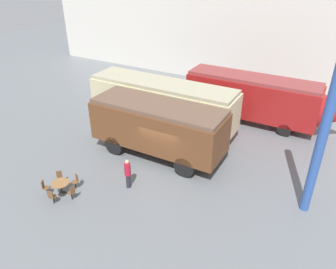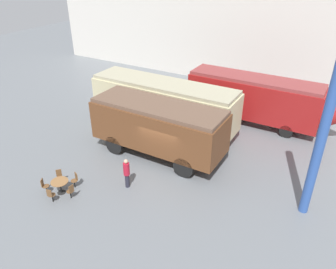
# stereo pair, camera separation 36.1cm
# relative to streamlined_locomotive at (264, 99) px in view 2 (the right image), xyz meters

# --- Properties ---
(ground_plane) EXTENTS (80.00, 80.00, 0.00)m
(ground_plane) POSITION_rel_streamlined_locomotive_xyz_m (-3.49, -8.32, -1.99)
(ground_plane) COLOR slate
(backdrop_wall) EXTENTS (44.00, 0.15, 9.00)m
(backdrop_wall) POSITION_rel_streamlined_locomotive_xyz_m (-3.49, 7.07, 2.51)
(backdrop_wall) COLOR silver
(backdrop_wall) RESTS_ON ground_plane
(streamlined_locomotive) EXTENTS (11.40, 2.41, 3.46)m
(streamlined_locomotive) POSITION_rel_streamlined_locomotive_xyz_m (0.00, 0.00, 0.00)
(streamlined_locomotive) COLOR maroon
(streamlined_locomotive) RESTS_ON ground_plane
(passenger_coach_vintage) EXTENTS (10.43, 2.68, 3.50)m
(passenger_coach_vintage) POSITION_rel_streamlined_locomotive_xyz_m (-5.83, -4.18, 0.09)
(passenger_coach_vintage) COLOR beige
(passenger_coach_vintage) RESTS_ON ground_plane
(passenger_coach_wooden) EXTENTS (8.15, 2.85, 3.41)m
(passenger_coach_wooden) POSITION_rel_streamlined_locomotive_xyz_m (-4.33, -7.31, 0.08)
(passenger_coach_wooden) COLOR brown
(passenger_coach_wooden) RESTS_ON ground_plane
(cafe_table_near) EXTENTS (0.91, 0.91, 0.74)m
(cafe_table_near) POSITION_rel_streamlined_locomotive_xyz_m (-6.77, -13.13, -1.40)
(cafe_table_near) COLOR black
(cafe_table_near) RESTS_ON ground_plane
(cafe_chair_0) EXTENTS (0.41, 0.40, 0.87)m
(cafe_chair_0) POSITION_rel_streamlined_locomotive_xyz_m (-7.40, -12.59, -1.48)
(cafe_chair_0) COLOR black
(cafe_chair_0) RESTS_ON ground_plane
(cafe_chair_1) EXTENTS (0.40, 0.39, 0.87)m
(cafe_chair_1) POSITION_rel_streamlined_locomotive_xyz_m (-7.48, -13.56, -1.48)
(cafe_chair_1) COLOR black
(cafe_chair_1) RESTS_ON ground_plane
(cafe_chair_2) EXTENTS (0.36, 0.38, 0.87)m
(cafe_chair_2) POSITION_rel_streamlined_locomotive_xyz_m (-6.58, -13.93, -1.48)
(cafe_chair_2) COLOR black
(cafe_chair_2) RESTS_ON ground_plane
(cafe_chair_3) EXTENTS (0.36, 0.36, 0.87)m
(cafe_chair_3) POSITION_rel_streamlined_locomotive_xyz_m (-5.95, -13.20, -1.48)
(cafe_chair_3) COLOR black
(cafe_chair_3) RESTS_ON ground_plane
(cafe_chair_4) EXTENTS (0.38, 0.40, 0.87)m
(cafe_chair_4) POSITION_rel_streamlined_locomotive_xyz_m (-6.45, -12.37, -1.48)
(cafe_chair_4) COLOR black
(cafe_chair_4) RESTS_ON ground_plane
(visitor_person) EXTENTS (0.34, 0.34, 1.74)m
(visitor_person) POSITION_rel_streamlined_locomotive_xyz_m (-4.06, -10.95, -1.04)
(visitor_person) COLOR #262633
(visitor_person) RESTS_ON ground_plane
(support_pillar) EXTENTS (0.44, 0.44, 8.00)m
(support_pillar) POSITION_rel_streamlined_locomotive_xyz_m (4.51, -8.13, 2.01)
(support_pillar) COLOR #2D519E
(support_pillar) RESTS_ON ground_plane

